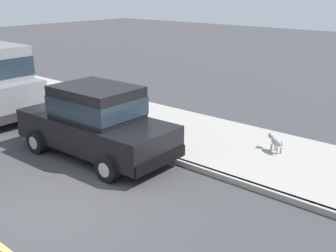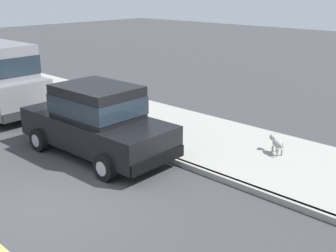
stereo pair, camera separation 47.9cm
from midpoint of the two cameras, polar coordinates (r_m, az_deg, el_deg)
name	(u,v)px [view 2 (the right image)]	position (r m, az deg, el deg)	size (l,w,h in m)	color
ground_plane	(57,201)	(9.19, -13.48, -10.01)	(80.00, 80.00, 0.00)	#38383A
curb	(162,156)	(11.01, 0.48, -4.15)	(0.16, 64.00, 0.14)	gray
sidewalk	(205,139)	(12.30, 6.20, -1.80)	(3.60, 64.00, 0.14)	#99968E
car_black_sedan	(97,120)	(11.08, -8.51, 0.82)	(2.12, 4.65, 1.92)	black
dog_grey	(277,143)	(11.34, 15.79, -2.24)	(0.46, 0.67, 0.49)	#999691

